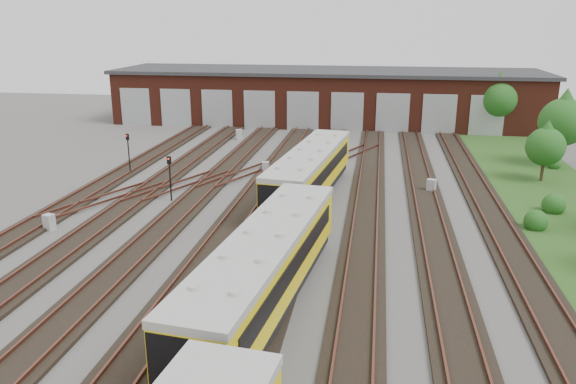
# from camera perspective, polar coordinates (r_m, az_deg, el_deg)

# --- Properties ---
(ground) EXTENTS (120.00, 120.00, 0.00)m
(ground) POSITION_cam_1_polar(r_m,az_deg,el_deg) (31.85, -3.25, -5.29)
(ground) COLOR #403E3B
(ground) RESTS_ON ground
(track_network) EXTENTS (30.40, 70.00, 0.33)m
(track_network) POSITION_cam_1_polar(r_m,az_deg,el_deg) (32.38, -3.32, -4.70)
(track_network) COLOR black
(track_network) RESTS_ON ground
(maintenance_shed) EXTENTS (51.00, 12.50, 6.35)m
(maintenance_shed) POSITION_cam_1_polar(r_m,az_deg,el_deg) (69.58, 3.84, 9.73)
(maintenance_shed) COLOR #562115
(maintenance_shed) RESTS_ON ground
(grass_verge) EXTENTS (8.00, 55.00, 0.05)m
(grass_verge) POSITION_cam_1_polar(r_m,az_deg,el_deg) (42.47, 25.92, -1.21)
(grass_verge) COLOR #214B19
(grass_verge) RESTS_ON ground
(metro_train) EXTENTS (4.49, 47.57, 3.17)m
(metro_train) POSITION_cam_1_polar(r_m,az_deg,el_deg) (24.19, -2.35, -7.77)
(metro_train) COLOR black
(metro_train) RESTS_ON ground
(signal_mast_0) EXTENTS (0.29, 0.27, 3.37)m
(signal_mast_0) POSITION_cam_1_polar(r_m,az_deg,el_deg) (47.10, -15.91, 4.23)
(signal_mast_0) COLOR black
(signal_mast_0) RESTS_ON ground
(signal_mast_1) EXTENTS (0.27, 0.25, 3.19)m
(signal_mast_1) POSITION_cam_1_polar(r_m,az_deg,el_deg) (39.46, -11.92, 1.96)
(signal_mast_1) COLOR black
(signal_mast_1) RESTS_ON ground
(signal_mast_2) EXTENTS (0.25, 0.23, 2.52)m
(signal_mast_2) POSITION_cam_1_polar(r_m,az_deg,el_deg) (42.02, 1.86, 2.65)
(signal_mast_2) COLOR black
(signal_mast_2) RESTS_ON ground
(signal_mast_3) EXTENTS (0.24, 0.23, 2.73)m
(signal_mast_3) POSITION_cam_1_polar(r_m,az_deg,el_deg) (46.87, 3.35, 4.31)
(signal_mast_3) COLOR black
(signal_mast_3) RESTS_ON ground
(relay_cabinet_0) EXTENTS (0.72, 0.65, 0.99)m
(relay_cabinet_0) POSITION_cam_1_polar(r_m,az_deg,el_deg) (36.57, -23.10, -2.85)
(relay_cabinet_0) COLOR #A9ABAF
(relay_cabinet_0) RESTS_ON ground
(relay_cabinet_1) EXTENTS (0.79, 0.73, 1.06)m
(relay_cabinet_1) POSITION_cam_1_polar(r_m,az_deg,el_deg) (59.61, -4.99, 5.85)
(relay_cabinet_1) COLOR #A9ABAF
(relay_cabinet_1) RESTS_ON ground
(relay_cabinet_2) EXTENTS (0.66, 0.60, 0.94)m
(relay_cabinet_2) POSITION_cam_1_polar(r_m,az_deg,el_deg) (46.21, -2.29, 2.51)
(relay_cabinet_2) COLOR #A9ABAF
(relay_cabinet_2) RESTS_ON ground
(relay_cabinet_3) EXTENTS (0.66, 0.60, 0.92)m
(relay_cabinet_3) POSITION_cam_1_polar(r_m,az_deg,el_deg) (54.15, 3.02, 4.66)
(relay_cabinet_3) COLOR #A9ABAF
(relay_cabinet_3) RESTS_ON ground
(relay_cabinet_4) EXTENTS (0.73, 0.67, 1.01)m
(relay_cabinet_4) POSITION_cam_1_polar(r_m,az_deg,el_deg) (42.22, 14.35, 0.60)
(relay_cabinet_4) COLOR #A9ABAF
(relay_cabinet_4) RESTS_ON ground
(tree_0) EXTENTS (4.13, 4.13, 6.85)m
(tree_0) POSITION_cam_1_polar(r_m,az_deg,el_deg) (65.44, 20.62, 9.28)
(tree_0) COLOR #372A18
(tree_0) RESTS_ON ground
(tree_1) EXTENTS (2.94, 2.94, 4.87)m
(tree_1) POSITION_cam_1_polar(r_m,az_deg,el_deg) (47.48, 24.74, 4.62)
(tree_1) COLOR #372A18
(tree_1) RESTS_ON ground
(tree_2) EXTENTS (4.04, 4.04, 6.70)m
(tree_2) POSITION_cam_1_polar(r_m,az_deg,el_deg) (53.11, 26.25, 6.91)
(tree_2) COLOR #372A18
(tree_2) RESTS_ON ground
(bush_0) EXTENTS (1.41, 1.41, 1.41)m
(bush_0) POSITION_cam_1_polar(r_m,az_deg,el_deg) (36.91, 23.91, -2.43)
(bush_0) COLOR #184513
(bush_0) RESTS_ON ground
(bush_1) EXTENTS (1.50, 1.50, 1.50)m
(bush_1) POSITION_cam_1_polar(r_m,az_deg,el_deg) (40.56, 25.42, -0.87)
(bush_1) COLOR #184513
(bush_1) RESTS_ON ground
(bush_2) EXTENTS (1.11, 1.11, 1.11)m
(bush_2) POSITION_cam_1_polar(r_m,az_deg,el_deg) (52.62, 25.44, 2.75)
(bush_2) COLOR #184513
(bush_2) RESTS_ON ground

